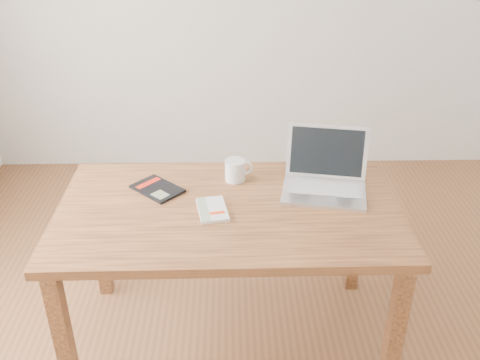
{
  "coord_description": "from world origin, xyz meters",
  "views": [
    {
      "loc": [
        -0.18,
        -1.84,
        1.96
      ],
      "look_at": [
        -0.14,
        0.17,
        0.85
      ],
      "focal_mm": 40.0,
      "sensor_mm": 36.0,
      "label": 1
    }
  ],
  "objects_px": {
    "black_guidebook": "(157,189)",
    "coffee_mug": "(236,170)",
    "desk": "(229,225)",
    "laptop": "(325,178)",
    "white_guidebook": "(212,210)"
  },
  "relations": [
    {
      "from": "black_guidebook",
      "to": "laptop",
      "type": "xyz_separation_m",
      "value": [
        0.76,
        -0.0,
        0.05
      ]
    },
    {
      "from": "black_guidebook",
      "to": "coffee_mug",
      "type": "relative_size",
      "value": 2.0
    },
    {
      "from": "white_guidebook",
      "to": "coffee_mug",
      "type": "xyz_separation_m",
      "value": [
        0.1,
        0.27,
        0.04
      ]
    },
    {
      "from": "white_guidebook",
      "to": "laptop",
      "type": "relative_size",
      "value": 0.5
    },
    {
      "from": "black_guidebook",
      "to": "laptop",
      "type": "bearing_deg",
      "value": -46.73
    },
    {
      "from": "black_guidebook",
      "to": "coffee_mug",
      "type": "xyz_separation_m",
      "value": [
        0.36,
        0.09,
        0.05
      ]
    },
    {
      "from": "black_guidebook",
      "to": "coffee_mug",
      "type": "distance_m",
      "value": 0.37
    },
    {
      "from": "black_guidebook",
      "to": "laptop",
      "type": "distance_m",
      "value": 0.76
    },
    {
      "from": "desk",
      "to": "laptop",
      "type": "distance_m",
      "value": 0.48
    },
    {
      "from": "desk",
      "to": "black_guidebook",
      "type": "xyz_separation_m",
      "value": [
        -0.32,
        0.16,
        0.1
      ]
    },
    {
      "from": "desk",
      "to": "black_guidebook",
      "type": "bearing_deg",
      "value": 153.56
    },
    {
      "from": "coffee_mug",
      "to": "white_guidebook",
      "type": "bearing_deg",
      "value": -131.45
    },
    {
      "from": "white_guidebook",
      "to": "coffee_mug",
      "type": "bearing_deg",
      "value": 59.34
    },
    {
      "from": "desk",
      "to": "laptop",
      "type": "relative_size",
      "value": 3.49
    },
    {
      "from": "white_guidebook",
      "to": "desk",
      "type": "bearing_deg",
      "value": 13.25
    }
  ]
}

